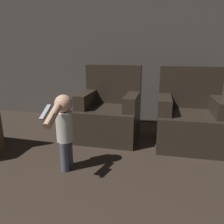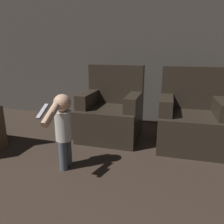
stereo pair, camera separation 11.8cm
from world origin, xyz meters
The scene contains 4 objects.
wall_back centered at (0.00, 4.50, 1.30)m, with size 8.40×0.05×2.60m.
armchair_left centered at (-0.38, 3.68, 0.35)m, with size 0.83×0.79×1.02m.
armchair_right centered at (0.71, 3.68, 0.35)m, with size 0.85×0.81×1.02m.
person_toddler centered at (-0.59, 2.66, 0.48)m, with size 0.18×0.56×0.81m.
Camera 1 is at (0.40, 0.76, 1.23)m, focal length 35.00 mm.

